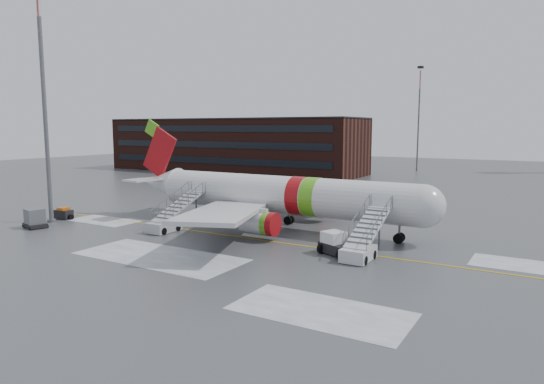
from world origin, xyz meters
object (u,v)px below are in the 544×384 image
Objects in this scene: airstair_fwd at (362,245)px; uld_container at (35,219)px; airstair_aft at (169,220)px; baggage_tractor at (64,214)px; airliner at (274,195)px; light_mast_near at (44,91)px; pushback_tug at (337,245)px.

airstair_fwd is 33.53m from uld_container.
airstair_fwd reaches higher than uld_container.
airstair_aft is at bearing 180.00° from airstair_fwd.
airstair_aft is at bearing 5.31° from baggage_tractor.
airstair_aft is 2.81× the size of uld_container.
airliner is 13.75m from airstair_fwd.
uld_container is at bearing -169.73° from airstair_fwd.
baggage_tractor is 13.61m from light_mast_near.
pushback_tug is 0.13× the size of light_mast_near.
light_mast_near reaches higher than baggage_tractor.
airstair_fwd reaches higher than baggage_tractor.
airstair_aft reaches higher than baggage_tractor.
airstair_aft is (-8.32, -6.54, -2.35)m from airliner.
airstair_fwd is 3.03× the size of baggage_tractor.
airstair_aft is (-20.18, 0.00, 0.00)m from airstair_fwd.
airliner reaches higher than airstair_aft.
uld_container is 13.46m from light_mast_near.
baggage_tractor is (-14.55, -1.35, -0.51)m from airstair_aft.
airstair_aft reaches higher than pushback_tug.
pushback_tug is 1.31× the size of uld_container.
airliner is 12.79× the size of uld_container.
pushback_tug reaches higher than baggage_tractor.
light_mast_near reaches higher than airstair_aft.
light_mast_near is (-34.28, -3.23, 12.96)m from airstair_fwd.
uld_container is 4.95m from baggage_tractor.
uld_container is at bearing -155.00° from airstair_aft.
airliner is 4.55× the size of airstair_aft.
airstair_aft is 14.62m from baggage_tractor.
airstair_fwd is 20.18m from airstair_aft.
airliner is at bearing 38.16° from airstair_aft.
airliner is at bearing 23.54° from light_mast_near.
airliner reaches higher than airstair_fwd.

